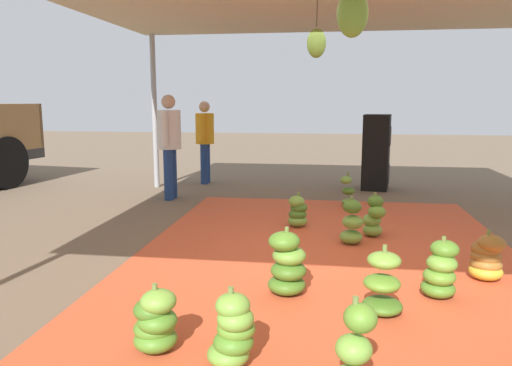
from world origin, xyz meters
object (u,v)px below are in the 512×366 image
object	(u,v)px
banana_bunch_10	(441,271)
banana_bunch_4	(298,212)
banana_bunch_6	(383,286)
banana_bunch_3	(287,265)
banana_bunch_9	(233,332)
banana_bunch_7	(355,353)
banana_bunch_11	(487,258)
banana_bunch_5	(352,224)
banana_bunch_8	(156,321)
worker_0	(169,139)
speaker_stack	(376,152)
worker_1	(205,136)
banana_bunch_1	(374,217)
banana_bunch_2	(348,192)

from	to	relation	value
banana_bunch_10	banana_bunch_4	bearing A→B (deg)	31.21
banana_bunch_6	banana_bunch_3	bearing A→B (deg)	70.03
banana_bunch_3	banana_bunch_9	size ratio (longest dim) A/B	1.15
banana_bunch_7	banana_bunch_3	bearing A→B (deg)	19.46
banana_bunch_6	banana_bunch_11	xyz separation A→B (m)	(0.92, -1.04, -0.02)
banana_bunch_3	banana_bunch_5	size ratio (longest dim) A/B	1.07
banana_bunch_9	banana_bunch_11	bearing A→B (deg)	-47.98
banana_bunch_3	banana_bunch_10	bearing A→B (deg)	-84.42
banana_bunch_5	banana_bunch_8	bearing A→B (deg)	152.73
banana_bunch_7	worker_0	bearing A→B (deg)	27.78
speaker_stack	worker_1	bearing A→B (deg)	86.87
banana_bunch_1	banana_bunch_9	world-z (taller)	banana_bunch_1
worker_1	banana_bunch_10	bearing A→B (deg)	-148.04
banana_bunch_11	banana_bunch_4	bearing A→B (deg)	47.60
banana_bunch_5	banana_bunch_1	bearing A→B (deg)	-37.96
banana_bunch_11	speaker_stack	size ratio (longest dim) A/B	0.33
banana_bunch_8	banana_bunch_2	bearing A→B (deg)	-16.56
banana_bunch_2	banana_bunch_9	size ratio (longest dim) A/B	1.04
banana_bunch_9	banana_bunch_10	distance (m)	2.03
banana_bunch_8	banana_bunch_11	size ratio (longest dim) A/B	1.00
banana_bunch_11	worker_0	xyz separation A→B (m)	(3.30, 4.14, 0.81)
banana_bunch_3	banana_bunch_4	size ratio (longest dim) A/B	1.31
banana_bunch_8	worker_1	bearing A→B (deg)	11.35
banana_bunch_3	banana_bunch_6	size ratio (longest dim) A/B	1.08
banana_bunch_1	banana_bunch_2	bearing A→B (deg)	8.03
banana_bunch_9	worker_0	xyz separation A→B (m)	(5.15, 2.08, 0.79)
banana_bunch_2	banana_bunch_5	bearing A→B (deg)	179.10
banana_bunch_6	banana_bunch_8	bearing A→B (deg)	117.56
banana_bunch_3	banana_bunch_7	bearing A→B (deg)	-160.54
worker_1	speaker_stack	size ratio (longest dim) A/B	1.17
banana_bunch_2	speaker_stack	distance (m)	1.84
banana_bunch_7	banana_bunch_9	world-z (taller)	banana_bunch_7
banana_bunch_4	banana_bunch_1	bearing A→B (deg)	-110.27
banana_bunch_10	banana_bunch_11	xyz separation A→B (m)	(0.51, -0.52, -0.03)
banana_bunch_5	banana_bunch_9	xyz separation A→B (m)	(-2.84, 0.86, -0.01)
banana_bunch_3	worker_0	distance (m)	4.64
speaker_stack	banana_bunch_2	bearing A→B (deg)	161.13
banana_bunch_3	banana_bunch_8	world-z (taller)	banana_bunch_3
banana_bunch_8	speaker_stack	world-z (taller)	speaker_stack
banana_bunch_5	banana_bunch_8	size ratio (longest dim) A/B	1.19
banana_bunch_7	worker_1	bearing A→B (deg)	20.54
banana_bunch_1	worker_0	size ratio (longest dim) A/B	0.31
banana_bunch_4	speaker_stack	size ratio (longest dim) A/B	0.32
banana_bunch_3	banana_bunch_10	xyz separation A→B (m)	(0.13, -1.29, -0.03)
banana_bunch_1	banana_bunch_7	xyz separation A→B (m)	(-3.40, 0.40, 0.01)
banana_bunch_9	banana_bunch_7	bearing A→B (deg)	-105.21
banana_bunch_1	banana_bunch_8	bearing A→B (deg)	151.35
banana_bunch_9	banana_bunch_10	size ratio (longest dim) A/B	0.97
banana_bunch_5	speaker_stack	world-z (taller)	speaker_stack
banana_bunch_2	banana_bunch_5	xyz separation A→B (m)	(-2.11, 0.03, 0.02)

